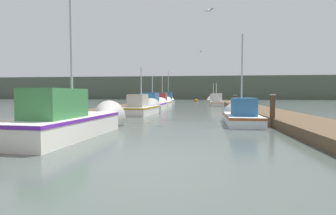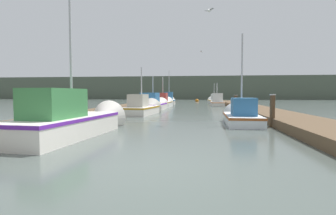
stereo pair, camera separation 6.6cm
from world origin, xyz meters
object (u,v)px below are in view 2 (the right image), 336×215
at_px(fishing_boat_0, 75,120).
at_px(seagull_1, 209,10).
at_px(mooring_piling_1, 168,98).
at_px(channel_buoy, 197,101).
at_px(seagull_lead, 202,52).
at_px(fishing_boat_3, 154,105).
at_px(mooring_piling_0, 236,102).
at_px(fishing_boat_2, 143,108).
at_px(fishing_boat_5, 217,102).
at_px(fishing_boat_6, 169,100).
at_px(fishing_boat_4, 163,103).
at_px(mooring_piling_3, 221,98).
at_px(fishing_boat_1, 240,115).
at_px(fishing_boat_7, 214,100).
at_px(mooring_piling_2, 272,111).

distance_m(fishing_boat_0, seagull_1, 8.43).
xyz_separation_m(mooring_piling_1, channel_buoy, (4.82, 3.06, -0.50)).
xyz_separation_m(seagull_lead, seagull_1, (0.32, -15.39, -0.39)).
bearing_deg(seagull_1, fishing_boat_3, 161.69).
bearing_deg(mooring_piling_0, fishing_boat_2, -136.31).
xyz_separation_m(fishing_boat_5, fishing_boat_6, (-6.25, 3.89, 0.05)).
relative_size(fishing_boat_4, channel_buoy, 5.11).
bearing_deg(mooring_piling_3, fishing_boat_5, -97.10).
bearing_deg(fishing_boat_1, mooring_piling_3, 89.13).
height_order(fishing_boat_1, fishing_boat_4, fishing_boat_1).
relative_size(fishing_boat_3, fishing_boat_7, 0.99).
xyz_separation_m(fishing_boat_2, mooring_piling_3, (7.10, 22.74, 0.28)).
xyz_separation_m(fishing_boat_1, mooring_piling_1, (-7.41, 30.29, 0.31)).
bearing_deg(seagull_1, fishing_boat_5, 131.26).
distance_m(fishing_boat_5, mooring_piling_2, 20.27).
bearing_deg(fishing_boat_0, fishing_boat_3, 93.29).
height_order(fishing_boat_0, mooring_piling_0, fishing_boat_0).
relative_size(fishing_boat_7, mooring_piling_0, 4.77).
bearing_deg(fishing_boat_7, fishing_boat_4, -118.36).
relative_size(fishing_boat_3, channel_buoy, 5.47).
height_order(fishing_boat_1, fishing_boat_7, fishing_boat_1).
height_order(fishing_boat_4, mooring_piling_1, fishing_boat_4).
xyz_separation_m(fishing_boat_3, fishing_boat_4, (0.11, 5.26, -0.01)).
relative_size(fishing_boat_2, fishing_boat_3, 0.77).
bearing_deg(fishing_boat_1, fishing_boat_2, 141.72).
bearing_deg(mooring_piling_1, fishing_boat_3, -86.27).
relative_size(fishing_boat_6, seagull_1, 11.42).
relative_size(mooring_piling_1, mooring_piling_3, 0.99).
bearing_deg(fishing_boat_7, fishing_boat_3, -111.93).
distance_m(fishing_boat_5, fishing_boat_7, 8.90).
height_order(mooring_piling_1, seagull_lead, seagull_lead).
bearing_deg(channel_buoy, fishing_boat_1, -85.56).
bearing_deg(seagull_1, channel_buoy, 137.81).
relative_size(fishing_boat_6, seagull_lead, 9.73).
bearing_deg(fishing_boat_0, fishing_boat_2, 92.43).
bearing_deg(channel_buoy, fishing_boat_2, -96.85).
height_order(seagull_lead, seagull_1, seagull_lead).
xyz_separation_m(fishing_boat_2, fishing_boat_6, (-0.27, 17.69, 0.09)).
xyz_separation_m(fishing_boat_3, mooring_piling_0, (7.39, 2.34, 0.20)).
bearing_deg(fishing_boat_5, fishing_boat_3, -124.15).
bearing_deg(channel_buoy, fishing_boat_7, -64.84).
xyz_separation_m(mooring_piling_1, seagull_1, (5.85, -30.04, 4.91)).
relative_size(mooring_piling_2, seagull_1, 2.97).
height_order(fishing_boat_3, fishing_boat_7, fishing_boat_7).
bearing_deg(mooring_piling_1, fishing_boat_7, -19.24).
height_order(fishing_boat_1, seagull_lead, seagull_lead).
height_order(fishing_boat_6, mooring_piling_0, fishing_boat_6).
bearing_deg(fishing_boat_7, channel_buoy, 112.01).
bearing_deg(mooring_piling_2, mooring_piling_1, 105.05).
relative_size(fishing_boat_1, fishing_boat_6, 0.87).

